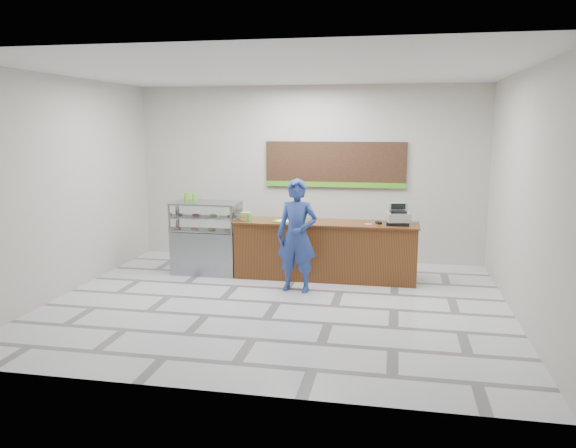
% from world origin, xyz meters
% --- Properties ---
extents(floor, '(7.00, 7.00, 0.00)m').
position_xyz_m(floor, '(0.00, 0.00, 0.00)').
color(floor, silver).
rests_on(floor, ground).
extents(back_wall, '(7.00, 0.00, 7.00)m').
position_xyz_m(back_wall, '(0.00, 3.00, 1.75)').
color(back_wall, '#BCB7AC').
rests_on(back_wall, floor).
extents(ceiling, '(7.00, 7.00, 0.00)m').
position_xyz_m(ceiling, '(0.00, 0.00, 3.50)').
color(ceiling, silver).
rests_on(ceiling, back_wall).
extents(sales_counter, '(3.26, 0.76, 1.03)m').
position_xyz_m(sales_counter, '(0.55, 1.55, 0.52)').
color(sales_counter, brown).
rests_on(sales_counter, floor).
extents(display_case, '(1.22, 0.72, 1.33)m').
position_xyz_m(display_case, '(-1.67, 1.55, 0.67)').
color(display_case, gray).
rests_on(display_case, floor).
extents(menu_board, '(2.80, 0.06, 0.90)m').
position_xyz_m(menu_board, '(0.55, 2.96, 1.93)').
color(menu_board, black).
rests_on(menu_board, back_wall).
extents(cash_register, '(0.46, 0.47, 0.36)m').
position_xyz_m(cash_register, '(1.80, 1.55, 1.17)').
color(cash_register, black).
rests_on(cash_register, sales_counter).
extents(card_terminal, '(0.13, 0.17, 0.04)m').
position_xyz_m(card_terminal, '(1.48, 1.54, 1.05)').
color(card_terminal, black).
rests_on(card_terminal, sales_counter).
extents(serving_tray, '(0.39, 0.32, 0.02)m').
position_xyz_m(serving_tray, '(-0.19, 1.43, 1.04)').
color(serving_tray, '#57BB1B').
rests_on(serving_tray, sales_counter).
extents(napkin_box, '(0.18, 0.18, 0.12)m').
position_xyz_m(napkin_box, '(-0.91, 1.60, 1.09)').
color(napkin_box, white).
rests_on(napkin_box, sales_counter).
extents(straw_cup, '(0.09, 0.09, 0.13)m').
position_xyz_m(straw_cup, '(-0.95, 1.57, 1.10)').
color(straw_cup, silver).
rests_on(straw_cup, sales_counter).
extents(promo_box, '(0.18, 0.13, 0.15)m').
position_xyz_m(promo_box, '(-0.87, 1.37, 1.11)').
color(promo_box, '#4FAE21').
rests_on(promo_box, sales_counter).
extents(donut_decal, '(0.14, 0.14, 0.00)m').
position_xyz_m(donut_decal, '(1.30, 1.47, 1.03)').
color(donut_decal, '#DF677F').
rests_on(donut_decal, sales_counter).
extents(green_cup_left, '(0.10, 0.10, 0.15)m').
position_xyz_m(green_cup_left, '(-2.08, 1.66, 1.40)').
color(green_cup_left, '#4FAE21').
rests_on(green_cup_left, display_case).
extents(green_cup_right, '(0.09, 0.09, 0.14)m').
position_xyz_m(green_cup_right, '(-1.93, 1.67, 1.40)').
color(green_cup_right, '#4FAE21').
rests_on(green_cup_right, display_case).
extents(customer, '(0.72, 0.52, 1.86)m').
position_xyz_m(customer, '(0.18, 0.71, 0.93)').
color(customer, navy).
rests_on(customer, floor).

